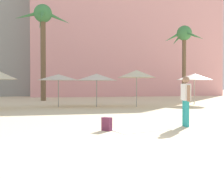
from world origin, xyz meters
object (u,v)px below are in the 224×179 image
object	(u,v)px
cafe_umbrella_7	(58,77)
backpack	(107,124)
palm_tree_left	(184,40)
cafe_umbrella_3	(137,74)
beach_towel	(140,129)
person_far_left	(186,99)
cafe_umbrella_2	(97,77)
palm_tree_far_left	(43,25)
cafe_umbrella_4	(194,77)

from	to	relation	value
cafe_umbrella_7	backpack	world-z (taller)	cafe_umbrella_7
palm_tree_left	cafe_umbrella_3	world-z (taller)	palm_tree_left
beach_towel	person_far_left	world-z (taller)	person_far_left
palm_tree_left	backpack	xyz separation A→B (m)	(-10.62, -15.27, -5.53)
cafe_umbrella_7	backpack	xyz separation A→B (m)	(1.37, -9.38, -1.73)
backpack	beach_towel	bearing A→B (deg)	-41.50
palm_tree_left	cafe_umbrella_7	bearing A→B (deg)	-153.85
cafe_umbrella_2	cafe_umbrella_3	bearing A→B (deg)	-14.08
cafe_umbrella_2	palm_tree_left	bearing A→B (deg)	33.51
beach_towel	palm_tree_far_left	bearing A→B (deg)	102.80
cafe_umbrella_4	backpack	xyz separation A→B (m)	(-8.26, -9.21, -1.82)
cafe_umbrella_7	palm_tree_left	bearing A→B (deg)	26.15
palm_tree_left	person_far_left	distance (m)	17.60
cafe_umbrella_2	cafe_umbrella_3	size ratio (longest dim) A/B	1.09
cafe_umbrella_3	backpack	world-z (taller)	cafe_umbrella_3
cafe_umbrella_2	backpack	size ratio (longest dim) A/B	6.46
palm_tree_left	cafe_umbrella_4	size ratio (longest dim) A/B	2.83
cafe_umbrella_4	person_far_left	size ratio (longest dim) A/B	1.45
cafe_umbrella_7	cafe_umbrella_4	bearing A→B (deg)	-1.02
cafe_umbrella_7	palm_tree_far_left	bearing A→B (deg)	100.18
beach_towel	person_far_left	bearing A→B (deg)	6.80
cafe_umbrella_2	cafe_umbrella_4	bearing A→B (deg)	2.05
cafe_umbrella_4	backpack	world-z (taller)	cafe_umbrella_4
cafe_umbrella_2	person_far_left	bearing A→B (deg)	-78.74
cafe_umbrella_2	beach_towel	bearing A→B (deg)	-89.97
palm_tree_far_left	person_far_left	size ratio (longest dim) A/B	4.97
palm_tree_left	cafe_umbrella_2	distance (m)	12.05
palm_tree_far_left	backpack	size ratio (longest dim) A/B	20.60
palm_tree_left	backpack	world-z (taller)	palm_tree_left
cafe_umbrella_7	beach_towel	bearing A→B (deg)	-75.29
palm_tree_left	person_far_left	size ratio (longest dim) A/B	4.10
beach_towel	backpack	size ratio (longest dim) A/B	4.36
palm_tree_far_left	cafe_umbrella_3	bearing A→B (deg)	-52.21
palm_tree_far_left	cafe_umbrella_4	bearing A→B (deg)	-33.34
cafe_umbrella_4	cafe_umbrella_2	bearing A→B (deg)	-177.95
palm_tree_left	person_far_left	world-z (taller)	palm_tree_left
palm_tree_left	backpack	size ratio (longest dim) A/B	16.99
backpack	person_far_left	xyz separation A→B (m)	(2.82, 0.23, 0.75)
palm_tree_far_left	beach_towel	bearing A→B (deg)	-77.20
palm_tree_left	cafe_umbrella_3	bearing A→B (deg)	-135.20
palm_tree_far_left	cafe_umbrella_7	distance (m)	8.63
palm_tree_far_left	cafe_umbrella_4	world-z (taller)	palm_tree_far_left
palm_tree_far_left	cafe_umbrella_2	size ratio (longest dim) A/B	3.19
cafe_umbrella_2	cafe_umbrella_7	world-z (taller)	cafe_umbrella_2
palm_tree_far_left	cafe_umbrella_7	size ratio (longest dim) A/B	3.19
cafe_umbrella_4	cafe_umbrella_7	xyz separation A→B (m)	(-9.63, 0.17, -0.09)
cafe_umbrella_4	person_far_left	distance (m)	10.56
cafe_umbrella_4	beach_towel	bearing A→B (deg)	-127.97
palm_tree_far_left	cafe_umbrella_3	world-z (taller)	palm_tree_far_left
beach_towel	cafe_umbrella_7	bearing A→B (deg)	104.71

